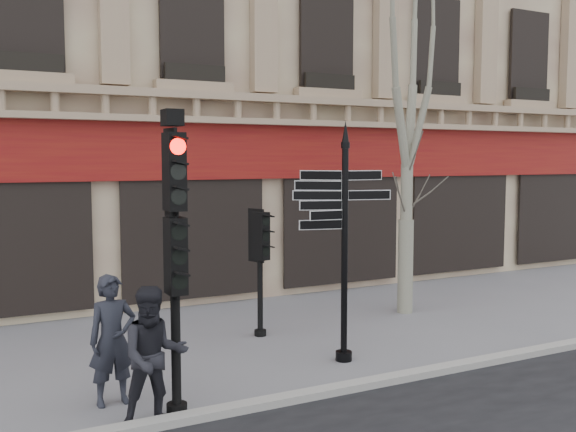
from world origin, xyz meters
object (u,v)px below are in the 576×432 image
at_px(fingerpost, 345,201).
at_px(traffic_signal_main, 174,225).
at_px(pedestrian_b, 154,357).
at_px(pedestrian_a, 112,340).
at_px(traffic_signal_secondary, 260,250).
at_px(plane_tree, 409,56).

relative_size(fingerpost, traffic_signal_main, 1.00).
bearing_deg(pedestrian_b, pedestrian_a, 113.00).
height_order(traffic_signal_secondary, pedestrian_a, traffic_signal_secondary).
xyz_separation_m(fingerpost, pedestrian_b, (-3.59, -1.17, -1.82)).
bearing_deg(fingerpost, plane_tree, 59.72).
distance_m(fingerpost, traffic_signal_main, 3.36).
bearing_deg(traffic_signal_secondary, pedestrian_b, -151.59).
bearing_deg(fingerpost, traffic_signal_main, -141.24).
height_order(traffic_signal_secondary, plane_tree, plane_tree).
height_order(traffic_signal_main, traffic_signal_secondary, traffic_signal_main).
distance_m(pedestrian_a, pedestrian_b, 1.04).
distance_m(plane_tree, pedestrian_a, 8.78).
height_order(pedestrian_a, pedestrian_b, pedestrian_a).
distance_m(fingerpost, pedestrian_a, 4.30).
bearing_deg(fingerpost, pedestrian_a, -154.82).
distance_m(fingerpost, pedestrian_b, 4.19).
xyz_separation_m(traffic_signal_main, pedestrian_b, (-0.36, -0.23, -1.66)).
bearing_deg(pedestrian_a, traffic_signal_main, -52.34).
height_order(fingerpost, traffic_signal_secondary, fingerpost).
bearing_deg(traffic_signal_main, fingerpost, 14.84).
xyz_separation_m(traffic_signal_main, pedestrian_a, (-0.68, 0.76, -1.65)).
bearing_deg(traffic_signal_main, pedestrian_b, -148.38).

